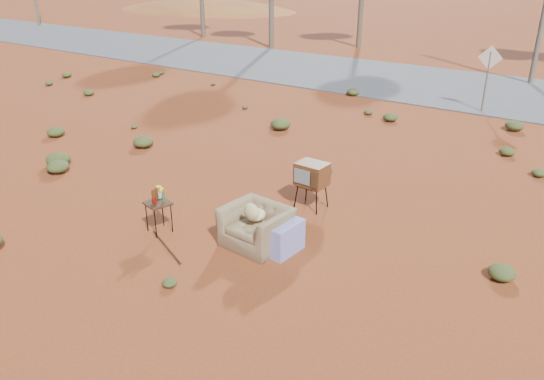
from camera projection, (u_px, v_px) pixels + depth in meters
The scene contains 9 objects.
ground at pixel (219, 246), 9.67m from camera, with size 140.00×140.00×0.00m, color brown.
highway at pixel (463, 88), 20.93m from camera, with size 140.00×7.00×0.04m, color #565659.
dirt_mound at pixel (206, 10), 50.80m from camera, with size 26.00×18.00×2.00m, color #A15C26.
armchair at pixel (261, 223), 9.49m from camera, with size 1.38×0.85×0.98m.
tv_unit at pixel (312, 175), 10.84m from camera, with size 0.64×0.52×0.99m.
side_table at pixel (158, 201), 9.94m from camera, with size 0.53×0.53×0.88m.
rusty_bar at pixel (167, 247), 9.60m from camera, with size 0.04×0.04×1.37m, color #4C2714.
road_sign at pixel (489, 67), 17.29m from camera, with size 0.78×0.06×2.19m.
scrub_patch at pixel (306, 159), 13.35m from camera, with size 17.49×8.07×0.33m.
Camera 1 is at (5.59, -6.37, 4.86)m, focal length 35.00 mm.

